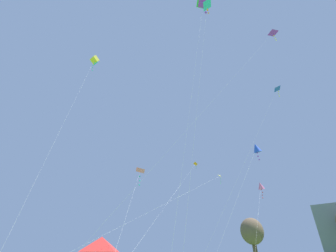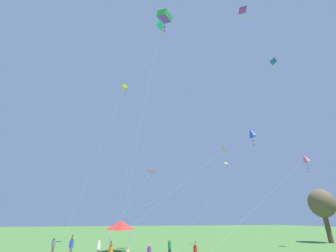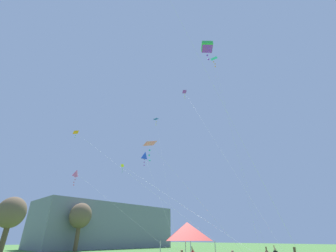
% 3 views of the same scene
% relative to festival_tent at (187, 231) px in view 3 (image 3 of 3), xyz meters
% --- Properties ---
extents(distant_building, '(36.71, 14.51, 10.85)m').
position_rel_festival_tent_xyz_m(distant_building, '(25.12, 50.05, 2.58)').
color(distant_building, slate).
rests_on(distant_building, ground).
extents(tree_far_right, '(4.13, 4.13, 8.34)m').
position_rel_festival_tent_xyz_m(tree_far_right, '(-2.13, 33.44, 3.08)').
color(tree_far_right, brown).
rests_on(tree_far_right, ground).
extents(tree_far_left, '(4.70, 4.70, 9.48)m').
position_rel_festival_tent_xyz_m(tree_far_left, '(12.62, 40.63, 3.89)').
color(tree_far_left, brown).
rests_on(tree_far_left, ground).
extents(festival_tent, '(2.59, 2.59, 3.37)m').
position_rel_festival_tent_xyz_m(festival_tent, '(0.00, 0.00, 0.00)').
color(festival_tent, '#B7B7BC').
rests_on(festival_tent, ground).
extents(kite_blue_delta_0, '(7.82, 12.10, 21.70)m').
position_rel_festival_tent_xyz_m(kite_blue_delta_0, '(11.84, 16.15, 18.34)').
color(kite_blue_delta_0, silver).
rests_on(kite_blue_delta_0, ground).
extents(kite_blue_diamond_1, '(3.23, 10.06, 13.98)m').
position_rel_festival_tent_xyz_m(kite_blue_diamond_1, '(8.20, 14.36, 10.41)').
color(kite_blue_diamond_1, silver).
rests_on(kite_blue_diamond_1, ground).
extents(kite_pink_delta_2, '(5.25, 6.92, 9.88)m').
position_rel_festival_tent_xyz_m(kite_pink_delta_2, '(-0.18, 3.61, 6.75)').
color(kite_pink_delta_2, silver).
rests_on(kite_pink_delta_2, ground).
extents(kite_green_box_3, '(2.82, 5.68, 28.39)m').
position_rel_festival_tent_xyz_m(kite_green_box_3, '(9.67, 3.03, 24.82)').
color(kite_green_box_3, silver).
rests_on(kite_green_box_3, ground).
extents(kite_purple_delta_5, '(11.91, 17.20, 26.35)m').
position_rel_festival_tent_xyz_m(kite_purple_delta_5, '(14.07, 11.19, 22.89)').
color(kite_purple_delta_5, silver).
rests_on(kite_purple_delta_5, ground).
extents(kite_cyan_delta_6, '(2.61, 3.89, 25.82)m').
position_rel_festival_tent_xyz_m(kite_cyan_delta_6, '(10.20, 2.44, 22.39)').
color(kite_cyan_delta_6, silver).
rests_on(kite_cyan_delta_6, ground).
extents(kite_orange_delta_7, '(6.41, 19.02, 14.41)m').
position_rel_festival_tent_xyz_m(kite_orange_delta_7, '(-1.57, 15.47, 10.98)').
color(kite_orange_delta_7, silver).
rests_on(kite_orange_delta_7, ground).
extents(kite_yellow_delta_8, '(3.78, 20.66, 10.71)m').
position_rel_festival_tent_xyz_m(kite_yellow_delta_8, '(3.50, 12.08, 7.09)').
color(kite_yellow_delta_8, silver).
rests_on(kite_yellow_delta_8, ground).
extents(kite_pink_diamond_9, '(5.36, 20.00, 12.72)m').
position_rel_festival_tent_xyz_m(kite_pink_diamond_9, '(3.67, 26.15, 9.10)').
color(kite_pink_diamond_9, silver).
rests_on(kite_pink_diamond_9, ground).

